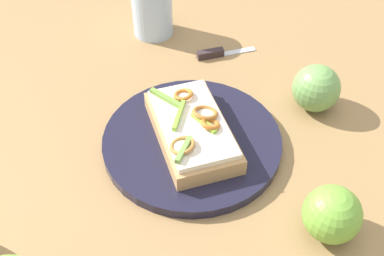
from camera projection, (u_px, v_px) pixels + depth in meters
ground_plane at (192, 145)px, 0.72m from camera, size 2.00×2.00×0.00m
plate at (192, 141)px, 0.71m from camera, size 0.26×0.26×0.02m
sandwich at (192, 129)px, 0.69m from camera, size 0.20×0.19×0.05m
apple_3 at (332, 214)px, 0.59m from camera, size 0.09×0.09×0.07m
apple_4 at (316, 88)px, 0.75m from camera, size 0.08×0.08×0.07m
drinking_glass at (152, 7)px, 0.88m from camera, size 0.07×0.07×0.11m
knife at (218, 53)px, 0.87m from camera, size 0.08×0.09×0.01m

